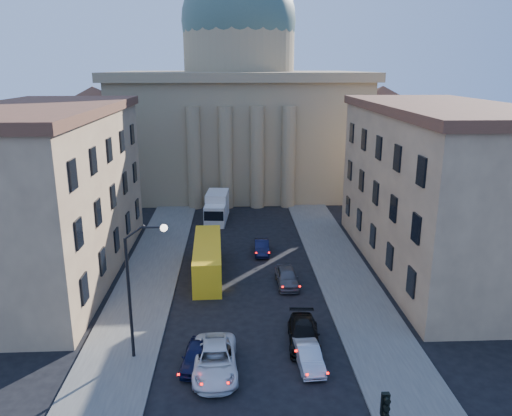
{
  "coord_description": "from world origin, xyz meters",
  "views": [
    {
      "loc": [
        -1.1,
        -19.99,
        17.72
      ],
      "look_at": [
        0.58,
        15.85,
        7.51
      ],
      "focal_mm": 35.0,
      "sensor_mm": 36.0,
      "label": 1
    }
  ],
  "objects": [
    {
      "name": "city_bus",
      "position": [
        -3.43,
        21.06,
        1.55
      ],
      "size": [
        2.71,
        10.32,
        2.89
      ],
      "rotation": [
        0.0,
        0.0,
        0.03
      ],
      "color": "yellow",
      "rests_on": "ground"
    },
    {
      "name": "sidewalk_left",
      "position": [
        -8.5,
        18.0,
        0.07
      ],
      "size": [
        5.0,
        60.0,
        0.15
      ],
      "primitive_type": "cube",
      "color": "#514F4A",
      "rests_on": "ground"
    },
    {
      "name": "car_right_far",
      "position": [
        3.28,
        18.41,
        0.74
      ],
      "size": [
        1.88,
        4.4,
        1.48
      ],
      "primitive_type": "imported",
      "rotation": [
        0.0,
        0.0,
        0.03
      ],
      "color": "#4D4D52",
      "rests_on": "ground"
    },
    {
      "name": "car_right_near",
      "position": [
        3.37,
        6.7,
        0.65
      ],
      "size": [
        1.67,
        4.04,
        1.3
      ],
      "primitive_type": "imported",
      "rotation": [
        0.0,
        0.0,
        0.08
      ],
      "color": "#AAACB2",
      "rests_on": "ground"
    },
    {
      "name": "sidewalk_right",
      "position": [
        8.5,
        18.0,
        0.07
      ],
      "size": [
        5.0,
        60.0,
        0.15
      ],
      "primitive_type": "cube",
      "color": "#514F4A",
      "rests_on": "ground"
    },
    {
      "name": "building_right",
      "position": [
        17.0,
        22.0,
        7.42
      ],
      "size": [
        11.6,
        26.6,
        14.7
      ],
      "color": "tan",
      "rests_on": "ground"
    },
    {
      "name": "church",
      "position": [
        0.0,
        55.47,
        11.88
      ],
      "size": [
        68.02,
        28.76,
        36.6
      ],
      "color": "#947A5B",
      "rests_on": "ground"
    },
    {
      "name": "box_truck",
      "position": [
        -3.09,
        36.87,
        1.58
      ],
      "size": [
        2.86,
        6.24,
        3.33
      ],
      "rotation": [
        0.0,
        0.0,
        -0.08
      ],
      "color": "silver",
      "rests_on": "ground"
    },
    {
      "name": "car_left_near",
      "position": [
        -3.5,
        6.98,
        0.67
      ],
      "size": [
        1.95,
        4.07,
        1.34
      ],
      "primitive_type": "imported",
      "rotation": [
        0.0,
        0.0,
        -0.09
      ],
      "color": "black",
      "rests_on": "ground"
    },
    {
      "name": "car_left_mid",
      "position": [
        -2.32,
        6.29,
        0.79
      ],
      "size": [
        2.78,
        5.75,
        1.58
      ],
      "primitive_type": "imported",
      "rotation": [
        0.0,
        0.0,
        0.03
      ],
      "color": "silver",
      "rests_on": "ground"
    },
    {
      "name": "building_left",
      "position": [
        -17.0,
        22.0,
        7.42
      ],
      "size": [
        11.6,
        26.6,
        14.7
      ],
      "color": "tan",
      "rests_on": "ground"
    },
    {
      "name": "street_lamp",
      "position": [
        -6.97,
        8.0,
        5.29
      ],
      "size": [
        2.62,
        0.44,
        8.83
      ],
      "color": "black",
      "rests_on": "ground"
    },
    {
      "name": "car_right_mid",
      "position": [
        3.42,
        9.17,
        0.72
      ],
      "size": [
        2.35,
        5.08,
        1.44
      ],
      "primitive_type": "imported",
      "rotation": [
        0.0,
        0.0,
        -0.07
      ],
      "color": "black",
      "rests_on": "ground"
    },
    {
      "name": "car_right_distant",
      "position": [
        1.62,
        25.91,
        0.66
      ],
      "size": [
        1.47,
        4.01,
        1.31
      ],
      "primitive_type": "imported",
      "rotation": [
        0.0,
        0.0,
        -0.02
      ],
      "color": "black",
      "rests_on": "ground"
    }
  ]
}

